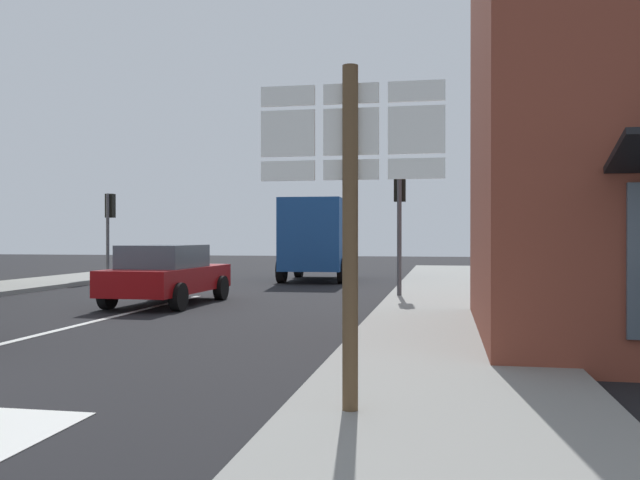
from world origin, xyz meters
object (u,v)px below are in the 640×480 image
sedan_far (167,274)px  route_sign_post (351,200)px  traffic_light_near_right (400,202)px  traffic_light_far_left (110,216)px  delivery_truck (318,237)px

sedan_far → route_sign_post: route_sign_post is taller
route_sign_post → traffic_light_near_right: traffic_light_near_right is taller
sedan_far → traffic_light_near_right: bearing=21.4°
traffic_light_far_left → traffic_light_near_right: bearing=-26.5°
traffic_light_far_left → traffic_light_near_right: traffic_light_near_right is taller
sedan_far → traffic_light_near_right: size_ratio=1.21×
sedan_far → delivery_truck: delivery_truck is taller
sedan_far → traffic_light_far_left: traffic_light_far_left is taller
sedan_far → traffic_light_far_left: (-5.69, 7.80, 1.67)m
sedan_far → delivery_truck: 9.70m
traffic_light_near_right → route_sign_post: bearing=-88.4°
route_sign_post → traffic_light_near_right: 11.74m
sedan_far → delivery_truck: (2.00, 9.45, 0.89)m
traffic_light_far_left → sedan_far: bearing=-53.9°
sedan_far → traffic_light_far_left: bearing=126.1°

